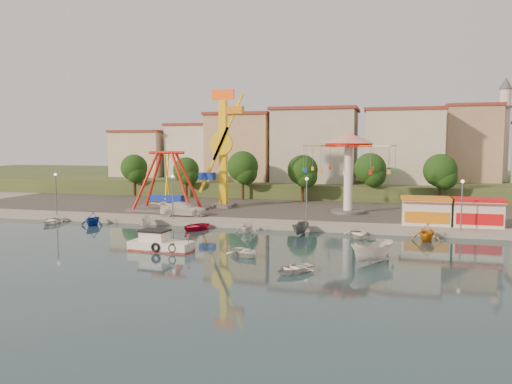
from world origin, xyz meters
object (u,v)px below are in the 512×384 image
(skiff, at_px, (373,251))
(rowboat_a, at_px, (245,252))
(cabin_motorboat, at_px, (160,245))
(wave_swinger, at_px, (349,154))
(van, at_px, (184,209))
(kamikaze_tower, at_px, (224,151))
(pirate_ship_ride, at_px, (167,182))

(skiff, bearing_deg, rowboat_a, -138.86)
(cabin_motorboat, bearing_deg, wave_swinger, 62.62)
(wave_swinger, bearing_deg, van, -159.06)
(cabin_motorboat, distance_m, skiff, 18.58)
(wave_swinger, distance_m, van, 22.07)
(kamikaze_tower, xyz_separation_m, rowboat_a, (10.59, -26.41, -8.21))
(pirate_ship_ride, relative_size, wave_swinger, 0.86)
(van, bearing_deg, wave_swinger, -75.62)
(wave_swinger, relative_size, van, 1.97)
(kamikaze_tower, height_order, skiff, kamikaze_tower)
(skiff, height_order, van, van)
(skiff, bearing_deg, pirate_ship_ride, -178.28)
(pirate_ship_ride, bearing_deg, wave_swinger, 8.11)
(kamikaze_tower, xyz_separation_m, van, (-2.35, -9.04, -7.11))
(pirate_ship_ride, bearing_deg, cabin_motorboat, -66.97)
(kamikaze_tower, bearing_deg, wave_swinger, -5.06)
(pirate_ship_ride, height_order, van, pirate_ship_ride)
(rowboat_a, bearing_deg, kamikaze_tower, 63.35)
(wave_swinger, xyz_separation_m, rowboat_a, (-6.68, -24.88, -7.84))
(wave_swinger, height_order, skiff, wave_swinger)
(wave_swinger, bearing_deg, cabin_motorboat, -120.83)
(cabin_motorboat, xyz_separation_m, van, (-4.92, 17.12, 0.92))
(wave_swinger, height_order, cabin_motorboat, wave_swinger)
(kamikaze_tower, height_order, wave_swinger, kamikaze_tower)
(wave_swinger, distance_m, rowboat_a, 26.93)
(kamikaze_tower, relative_size, van, 2.80)
(pirate_ship_ride, relative_size, rowboat_a, 2.94)
(skiff, bearing_deg, wave_swinger, 138.12)
(rowboat_a, bearing_deg, cabin_motorboat, 129.73)
(kamikaze_tower, height_order, rowboat_a, kamikaze_tower)
(cabin_motorboat, bearing_deg, pirate_ship_ride, 116.48)
(wave_swinger, xyz_separation_m, cabin_motorboat, (-14.70, -24.63, -7.66))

